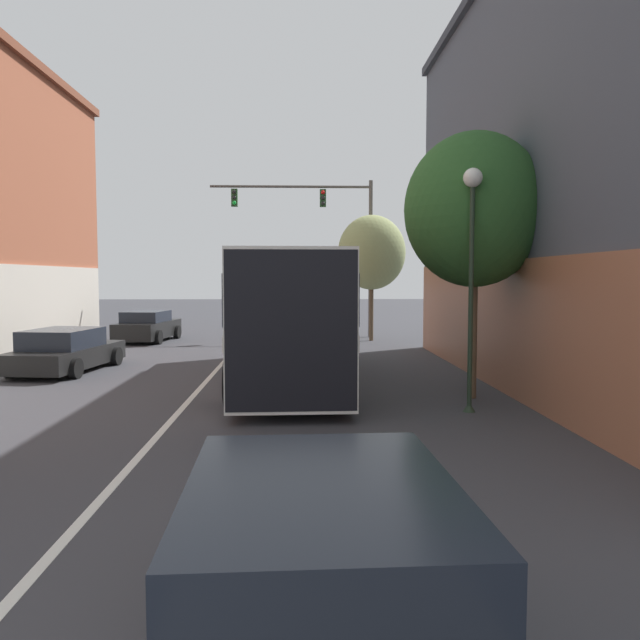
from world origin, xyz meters
TOP-DOWN VIEW (x-y plane):
  - lane_center_line at (0.00, 15.94)m, footprint 0.14×43.89m
  - bus at (2.21, 15.59)m, footprint 3.08×10.72m
  - hatchback_foreground at (2.64, 2.52)m, footprint 2.28×4.71m
  - parked_car_left_near at (-4.13, 26.23)m, footprint 2.37×4.24m
  - parked_car_left_mid at (-4.44, 17.43)m, footprint 2.50×4.55m
  - traffic_signal_gantry at (3.77, 27.88)m, footprint 7.50×0.36m
  - street_lamp at (6.03, 11.49)m, footprint 0.40×0.40m
  - street_tree_near at (6.49, 12.97)m, footprint 3.19×2.87m
  - street_tree_far at (5.70, 26.20)m, footprint 2.97×2.67m

SIDE VIEW (x-z plane):
  - lane_center_line at x=0.00m, z-range 0.00..0.01m
  - parked_car_left_mid at x=-4.44m, z-range -0.03..1.24m
  - parked_car_left_near at x=-4.13m, z-range -0.03..1.31m
  - hatchback_foreground at x=2.64m, z-range -0.05..1.43m
  - bus at x=2.21m, z-range 0.21..3.57m
  - street_lamp at x=6.03m, z-range 0.84..5.84m
  - street_tree_far at x=5.70m, z-range 1.12..6.65m
  - street_tree_near at x=6.49m, z-range 1.27..7.35m
  - traffic_signal_gantry at x=3.77m, z-range 1.56..8.83m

